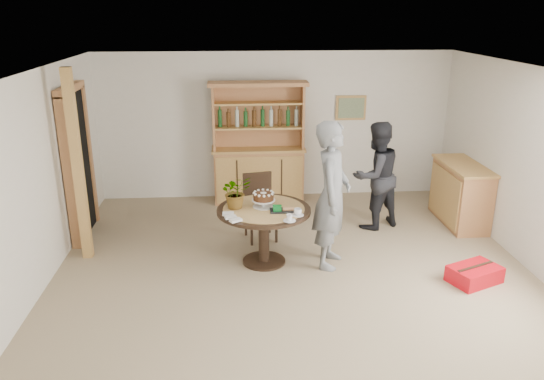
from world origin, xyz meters
The scene contains 17 objects.
ground centered at (0.00, 0.00, 0.00)m, with size 7.00×7.00×0.00m, color tan.
room_shell centered at (0.00, 0.01, 1.74)m, with size 6.04×7.04×2.52m.
doorway centered at (-2.93, 2.00, 1.11)m, with size 0.13×1.10×2.18m.
pine_post centered at (-2.70, 1.20, 1.25)m, with size 0.12×0.12×2.50m, color tan.
hutch centered at (-0.30, 3.24, 0.69)m, with size 1.62×0.54×2.04m.
sideboard centered at (2.74, 2.00, 0.47)m, with size 0.54×1.26×0.94m.
dining_table centered at (-0.35, 0.86, 0.60)m, with size 1.20×1.20×0.76m.
dining_chair centered at (-0.37, 1.68, 0.54)m, with size 0.50×0.50×0.95m.
birthday_cake centered at (-0.35, 0.91, 0.88)m, with size 0.30×0.30×0.20m.
flower_vase centered at (-0.70, 0.91, 0.97)m, with size 0.38×0.33×0.42m, color #3F7233.
gift_tray centered at (-0.14, 0.73, 0.79)m, with size 0.30×0.20×0.08m.
coffee_cup_a centered at (0.05, 0.58, 0.80)m, with size 0.15×0.15×0.09m.
coffee_cup_b centered at (-0.07, 0.41, 0.79)m, with size 0.15×0.15×0.08m.
napkins centered at (-0.76, 0.54, 0.77)m, with size 0.24×0.33×0.03m.
teen_boy centered at (0.50, 0.76, 0.95)m, with size 0.69×0.45×1.89m, color slate.
adult_person centered at (1.38, 1.94, 0.81)m, with size 0.79×0.61×1.62m, color black.
red_suitcase centered at (2.17, 0.14, 0.10)m, with size 0.71×0.61×0.21m.
Camera 1 is at (-0.72, -5.42, 3.17)m, focal length 35.00 mm.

